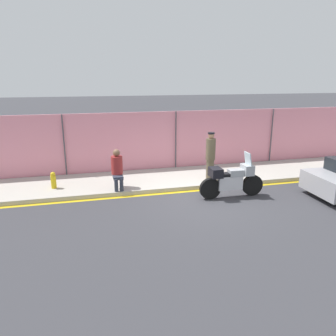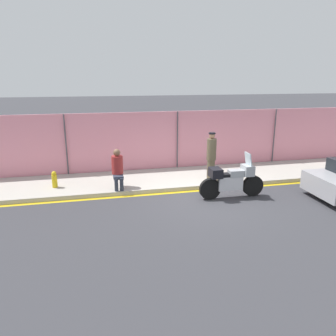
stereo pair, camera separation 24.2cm
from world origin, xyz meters
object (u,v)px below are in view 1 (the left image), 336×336
(fire_hydrant, at_px, (53,180))
(person_seated_on_curb, at_px, (117,167))
(motorcycle, at_px, (231,180))
(officer_standing, at_px, (210,156))

(fire_hydrant, bearing_deg, person_seated_on_curb, -13.08)
(fire_hydrant, bearing_deg, motorcycle, -18.67)
(motorcycle, height_order, person_seated_on_curb, person_seated_on_curb)
(motorcycle, relative_size, fire_hydrant, 3.80)
(motorcycle, height_order, officer_standing, officer_standing)
(officer_standing, bearing_deg, fire_hydrant, 175.78)
(officer_standing, relative_size, person_seated_on_curb, 1.32)
(officer_standing, bearing_deg, person_seated_on_curb, -178.52)
(officer_standing, height_order, fire_hydrant, officer_standing)
(person_seated_on_curb, distance_m, fire_hydrant, 2.28)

